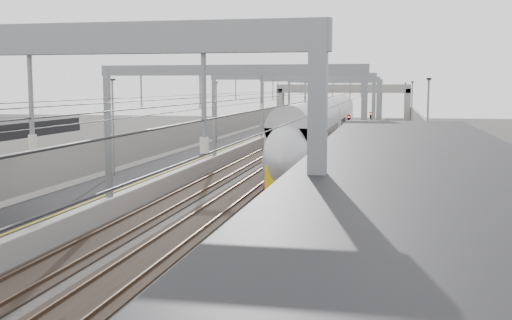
% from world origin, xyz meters
% --- Properties ---
extents(platform_left, '(4.00, 120.00, 1.00)m').
position_xyz_m(platform_left, '(-8.00, 45.00, 0.50)').
color(platform_left, black).
rests_on(platform_left, ground).
extents(platform_right, '(4.00, 120.00, 1.00)m').
position_xyz_m(platform_right, '(8.00, 45.00, 0.50)').
color(platform_right, black).
rests_on(platform_right, ground).
extents(tracks, '(11.40, 140.00, 0.20)m').
position_xyz_m(tracks, '(0.00, 45.00, 0.05)').
color(tracks, black).
rests_on(tracks, ground).
extents(overhead_line, '(13.00, 140.00, 6.60)m').
position_xyz_m(overhead_line, '(0.00, 51.62, 6.14)').
color(overhead_line, gray).
rests_on(overhead_line, platform_left).
extents(canopy_right, '(4.40, 30.00, 4.24)m').
position_xyz_m(canopy_right, '(8.03, 2.99, 5.09)').
color(canopy_right, black).
rests_on(canopy_right, platform_right).
extents(overbridge, '(22.00, 2.20, 6.90)m').
position_xyz_m(overbridge, '(0.00, 100.00, 5.31)').
color(overbridge, gray).
rests_on(overbridge, ground).
extents(wall_left, '(0.30, 120.00, 3.20)m').
position_xyz_m(wall_left, '(-11.20, 45.00, 1.60)').
color(wall_left, gray).
rests_on(wall_left, ground).
extents(wall_right, '(0.30, 120.00, 3.20)m').
position_xyz_m(wall_right, '(11.20, 45.00, 1.60)').
color(wall_right, gray).
rests_on(wall_right, ground).
extents(train, '(2.77, 50.45, 4.38)m').
position_xyz_m(train, '(1.50, 51.00, 2.14)').
color(train, maroon).
rests_on(train, ground).
extents(signal_green, '(0.32, 0.32, 3.48)m').
position_xyz_m(signal_green, '(-5.20, 75.44, 2.42)').
color(signal_green, black).
rests_on(signal_green, ground).
extents(signal_red_near, '(0.32, 0.32, 3.48)m').
position_xyz_m(signal_red_near, '(3.20, 63.45, 2.42)').
color(signal_red_near, black).
rests_on(signal_red_near, ground).
extents(signal_red_far, '(0.32, 0.32, 3.48)m').
position_xyz_m(signal_red_far, '(5.40, 71.28, 2.42)').
color(signal_red_far, black).
rests_on(signal_red_far, ground).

